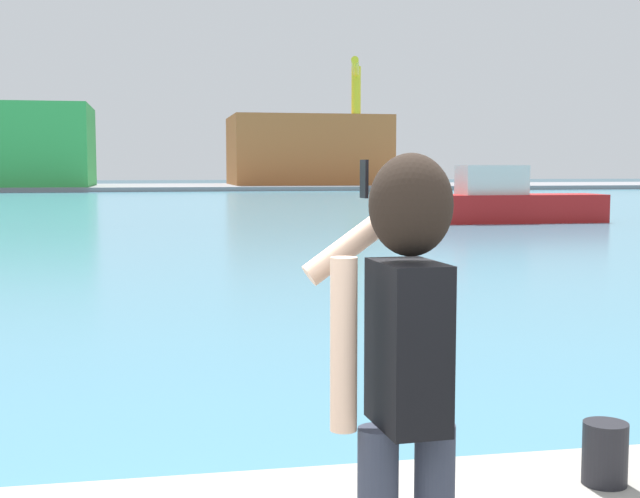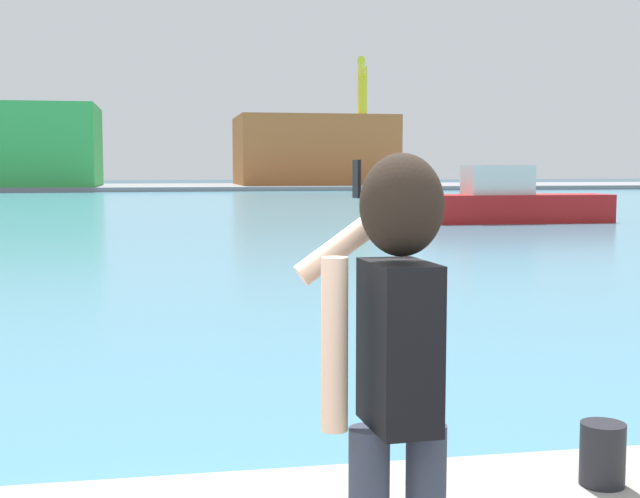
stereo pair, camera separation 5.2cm
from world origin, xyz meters
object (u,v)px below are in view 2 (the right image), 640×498
Objects in this scene: person_photographer at (395,355)px; warehouse_right at (313,151)px; harbor_bollard at (602,454)px; port_crane at (362,108)px; boat_moored at (514,202)px; warehouse_left at (16,146)px.

warehouse_right is (16.35, 93.34, 2.48)m from person_photographer.
warehouse_right reaches higher than harbor_bollard.
warehouse_right is 1.36× the size of port_crane.
harbor_bollard is at bearing -51.54° from person_photographer.
boat_moored reaches higher than person_photographer.
boat_moored is 61.40m from warehouse_right.
person_photographer is 94.79m from warehouse_right.
warehouse_left is at bearing 6.20° from person_photographer.
person_photographer reaches higher than harbor_bollard.
warehouse_right is 9.59m from port_crane.
port_crane is (18.62, 84.26, 7.65)m from harbor_bollard.
person_photographer is at bearing -138.17° from harbor_bollard.
port_crane reaches higher than person_photographer.
harbor_bollard is 0.02× the size of warehouse_right.
boat_moored is at bearing -63.18° from warehouse_left.
warehouse_left is (-15.18, 90.15, 2.81)m from person_photographer.
warehouse_left reaches higher than boat_moored.
person_photographer is at bearing -103.24° from port_crane.
harbor_bollard is 0.03× the size of port_crane.
person_photographer is 2.24m from harbor_bollard.
port_crane is at bearing -63.76° from warehouse_right.
person_photographer is 0.10× the size of warehouse_right.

